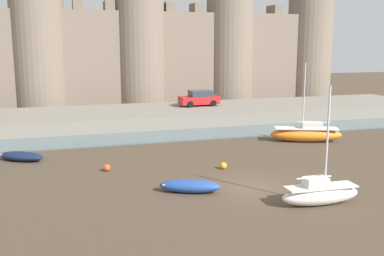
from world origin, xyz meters
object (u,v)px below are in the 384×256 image
object	(u,v)px
car_quay_centre_east	(199,98)
rowboat_near_channel_left	(190,186)
sailboat_midflat_right	(320,193)
rowboat_near_channel_right	(21,156)
mooring_buoy_off_centre	(223,166)
mooring_buoy_mid_mud	(107,168)
sailboat_midflat_left	(306,134)

from	to	relation	value
car_quay_centre_east	rowboat_near_channel_left	bearing A→B (deg)	-109.12
sailboat_midflat_right	rowboat_near_channel_right	distance (m)	19.39
sailboat_midflat_right	rowboat_near_channel_left	world-z (taller)	sailboat_midflat_right
sailboat_midflat_right	mooring_buoy_off_centre	bearing A→B (deg)	107.22
mooring_buoy_mid_mud	car_quay_centre_east	world-z (taller)	car_quay_centre_east
mooring_buoy_mid_mud	mooring_buoy_off_centre	bearing A→B (deg)	-13.14
rowboat_near_channel_left	sailboat_midflat_right	bearing A→B (deg)	-32.83
car_quay_centre_east	sailboat_midflat_right	bearing A→B (deg)	-95.05
rowboat_near_channel_left	car_quay_centre_east	distance (m)	23.92
rowboat_near_channel_left	rowboat_near_channel_right	distance (m)	12.96
sailboat_midflat_left	car_quay_centre_east	bearing A→B (deg)	108.73
rowboat_near_channel_left	rowboat_near_channel_right	xyz separation A→B (m)	(-8.86, 9.46, -0.05)
sailboat_midflat_left	mooring_buoy_off_centre	world-z (taller)	sailboat_midflat_left
sailboat_midflat_left	mooring_buoy_mid_mud	bearing A→B (deg)	-166.62
rowboat_near_channel_right	sailboat_midflat_left	bearing A→B (deg)	-0.97
rowboat_near_channel_right	mooring_buoy_off_centre	world-z (taller)	rowboat_near_channel_right
sailboat_midflat_left	car_quay_centre_east	world-z (taller)	sailboat_midflat_left
car_quay_centre_east	rowboat_near_channel_right	bearing A→B (deg)	-141.89
mooring_buoy_off_centre	car_quay_centre_east	bearing A→B (deg)	76.49
rowboat_near_channel_left	rowboat_near_channel_right	bearing A→B (deg)	133.10
sailboat_midflat_left	rowboat_near_channel_right	world-z (taller)	sailboat_midflat_left
sailboat_midflat_right	car_quay_centre_east	world-z (taller)	sailboat_midflat_right
sailboat_midflat_right	mooring_buoy_off_centre	distance (m)	7.56
sailboat_midflat_left	rowboat_near_channel_right	distance (m)	21.24
car_quay_centre_east	sailboat_midflat_left	bearing A→B (deg)	-71.27
rowboat_near_channel_right	mooring_buoy_mid_mud	world-z (taller)	rowboat_near_channel_right
sailboat_midflat_left	mooring_buoy_off_centre	xyz separation A→B (m)	(-9.10, -5.45, -0.43)
sailboat_midflat_left	mooring_buoy_mid_mud	size ratio (longest dim) A/B	14.35
sailboat_midflat_right	rowboat_near_channel_left	size ratio (longest dim) A/B	1.72
sailboat_midflat_right	rowboat_near_channel_left	distance (m)	6.56
mooring_buoy_off_centre	mooring_buoy_mid_mud	bearing A→B (deg)	166.86
mooring_buoy_mid_mud	rowboat_near_channel_right	bearing A→B (deg)	140.96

